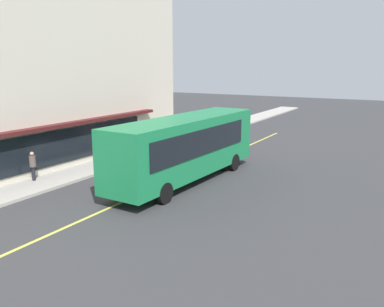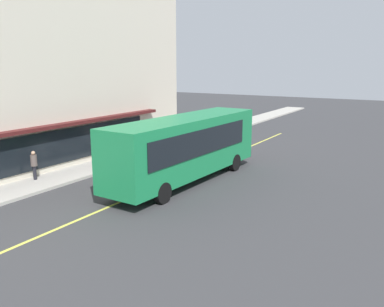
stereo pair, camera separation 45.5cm
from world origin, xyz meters
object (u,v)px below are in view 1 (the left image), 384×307
car_maroon (197,139)px  pedestrian_near_storefront (170,127)px  car_silver (145,156)px  pedestrian_at_corner (33,163)px  bus (186,146)px

car_maroon → pedestrian_near_storefront: bearing=68.3°
car_silver → pedestrian_at_corner: size_ratio=2.76×
bus → pedestrian_at_corner: bearing=122.5°
pedestrian_near_storefront → pedestrian_at_corner: pedestrian_near_storefront is taller
bus → pedestrian_near_storefront: bearing=37.1°
bus → pedestrian_at_corner: size_ratio=7.12×
bus → pedestrian_at_corner: (-4.39, 6.87, -0.90)m
pedestrian_near_storefront → car_silver: bearing=-157.5°
bus → pedestrian_near_storefront: size_ratio=6.42×
bus → pedestrian_near_storefront: (9.21, 6.97, -0.78)m
car_silver → pedestrian_at_corner: pedestrian_at_corner is taller
bus → car_maroon: 8.89m
bus → car_maroon: bearing=25.5°
car_maroon → pedestrian_at_corner: bearing=166.0°
car_silver → pedestrian_near_storefront: 8.56m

